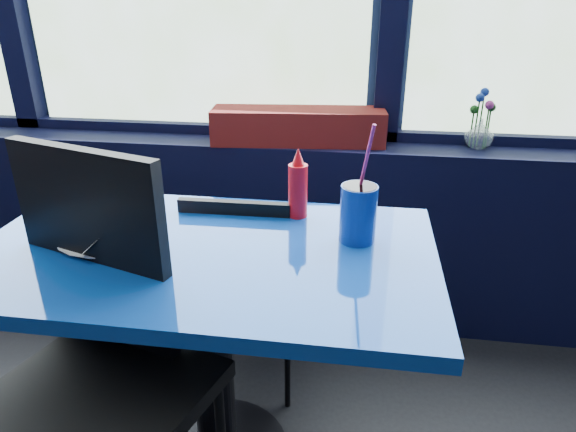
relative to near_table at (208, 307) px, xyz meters
The scene contains 9 objects.
window_sill 0.94m from the near_table, 109.03° to the left, with size 5.00×0.26×0.80m, color black.
near_table is the anchor object (origin of this frame).
chair_near_front 0.30m from the near_table, 133.78° to the right, with size 0.59×0.59×1.04m.
chair_near_back 0.35m from the near_table, 85.43° to the left, with size 0.36×0.37×0.79m.
planter_box 0.91m from the near_table, 80.75° to the left, with size 0.68×0.17×0.14m, color maroon.
flower_vase 1.25m from the near_table, 46.46° to the left, with size 0.12×0.13×0.23m.
food_basket 0.33m from the near_table, behind, with size 0.30×0.30×0.09m.
ketchup_bottle 0.42m from the near_table, 48.45° to the left, with size 0.06×0.06×0.21m.
soda_cup 0.49m from the near_table, 15.45° to the left, with size 0.10×0.10×0.33m.
Camera 1 is at (0.69, 0.86, 1.37)m, focal length 32.00 mm.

